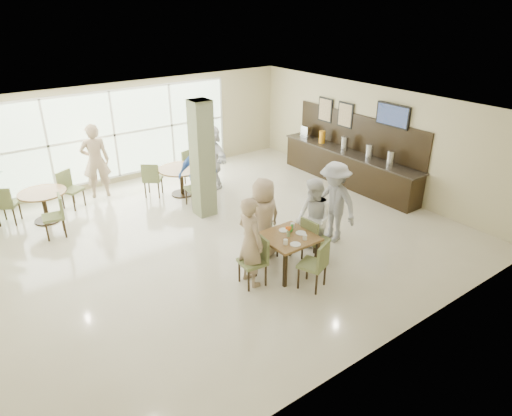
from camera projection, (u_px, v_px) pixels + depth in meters
ground at (217, 236)px, 10.20m from camera, size 10.00×10.00×0.00m
room_shell at (214, 165)px, 9.48m from camera, size 10.00×10.00×10.00m
window_bank at (114, 135)px, 12.60m from camera, size 7.00×0.04×7.00m
column at (202, 160)px, 10.70m from camera, size 0.45×0.45×2.80m
main_table at (288, 240)px, 8.69m from camera, size 0.96×0.96×0.75m
round_table_left at (43, 199)px, 10.69m from camera, size 1.08×1.08×0.75m
round_table_right at (181, 174)px, 12.14m from camera, size 1.20×1.20×0.75m
chairs_main_table at (287, 249)px, 8.75m from camera, size 2.01×1.99×0.95m
chairs_table_left at (45, 203)px, 10.70m from camera, size 2.10×1.89×0.95m
chairs_table_right at (181, 178)px, 12.19m from camera, size 1.91×1.89×0.95m
tabletop_clutter at (292, 233)px, 8.62m from camera, size 0.65×0.75×0.21m
buffet_counter at (348, 165)px, 12.87m from camera, size 0.64×4.70×1.95m
wall_tv at (393, 115)px, 11.51m from camera, size 0.06×1.00×0.58m
framed_art_a at (345, 115)px, 12.81m from camera, size 0.05×0.55×0.70m
framed_art_b at (325, 110)px, 13.39m from camera, size 0.05×0.55×0.70m
teen_left at (250, 242)px, 8.22m from camera, size 0.42×0.63×1.73m
teen_far at (263, 218)px, 9.15m from camera, size 0.83×0.47×1.68m
teen_right at (313, 219)px, 9.09m from camera, size 0.85×0.97×1.69m
teen_standing at (334, 202)px, 9.73m from camera, size 0.73×1.19×1.79m
adult_a at (198, 174)px, 11.32m from camera, size 1.07×0.65×1.77m
adult_b at (212, 157)px, 12.53m from camera, size 0.82×1.67×1.75m
adult_standing at (96, 161)px, 11.86m from camera, size 0.82×0.64×1.98m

